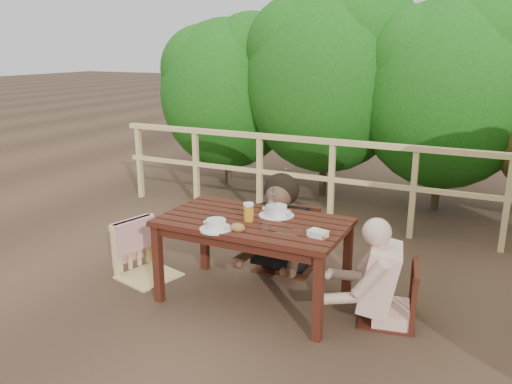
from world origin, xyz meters
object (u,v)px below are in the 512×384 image
at_px(table, 253,261).
at_px(tumbler, 266,228).
at_px(bread_roll, 238,228).
at_px(chair_left, 146,228).
at_px(chair_far, 287,215).
at_px(butter_tub, 318,234).
at_px(woman, 288,193).
at_px(beer_glass, 249,213).
at_px(diner_right, 397,239).
at_px(soup_far, 276,211).
at_px(bottle, 272,203).
at_px(chair_right, 390,267).
at_px(soup_near, 216,225).

xyz_separation_m(table, tumbler, (0.20, -0.20, 0.37)).
bearing_deg(bread_roll, chair_left, 167.06).
relative_size(chair_far, butter_tub, 7.52).
height_order(woman, beer_glass, woman).
relative_size(diner_right, soup_far, 4.60).
bearing_deg(diner_right, soup_far, 77.58).
bearing_deg(chair_far, tumbler, -80.21).
distance_m(chair_far, tumbler, 0.95).
distance_m(diner_right, bread_roll, 1.16).
bearing_deg(woman, chair_far, 86.77).
relative_size(chair_far, bottle, 3.90).
height_order(chair_right, butter_tub, chair_right).
distance_m(bread_roll, bottle, 0.40).
height_order(beer_glass, tumbler, beer_glass).
bearing_deg(soup_near, diner_right, 19.95).
bearing_deg(beer_glass, chair_left, 179.67).
relative_size(chair_left, chair_right, 1.09).
relative_size(diner_right, bread_roll, 11.28).
relative_size(soup_near, soup_far, 0.88).
bearing_deg(soup_far, table, -123.77).
distance_m(chair_right, bread_roll, 1.16).
distance_m(table, soup_near, 0.51).
height_order(diner_right, bottle, diner_right).
distance_m(chair_right, tumbler, 0.96).
bearing_deg(woman, soup_far, 99.81).
height_order(soup_far, bottle, bottle).
distance_m(woman, diner_right, 1.24).
bearing_deg(tumbler, bottle, 106.68).
height_order(diner_right, soup_far, diner_right).
xyz_separation_m(chair_left, chair_right, (2.08, 0.18, -0.04)).
bearing_deg(beer_glass, diner_right, 9.59).
relative_size(chair_far, chair_right, 1.20).
relative_size(diner_right, tumbler, 18.44).
distance_m(soup_far, bottle, 0.11).
bearing_deg(woman, beer_glass, 85.72).
distance_m(chair_left, chair_right, 2.09).
xyz_separation_m(chair_left, butter_tub, (1.61, -0.10, 0.24)).
xyz_separation_m(table, soup_far, (0.12, 0.18, 0.38)).
bearing_deg(chair_far, bread_roll, -92.56).
distance_m(soup_near, tumbler, 0.38).
bearing_deg(chair_far, chair_right, -31.05).
height_order(chair_far, bottle, chair_far).
xyz_separation_m(chair_far, chair_right, (1.06, -0.56, -0.08)).
bearing_deg(butter_tub, diner_right, 43.43).
relative_size(woman, bread_roll, 12.22).
height_order(woman, bread_roll, woman).
height_order(table, soup_near, soup_near).
height_order(chair_far, soup_far, chair_far).
bearing_deg(woman, bottle, 97.55).
relative_size(table, soup_far, 5.09).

